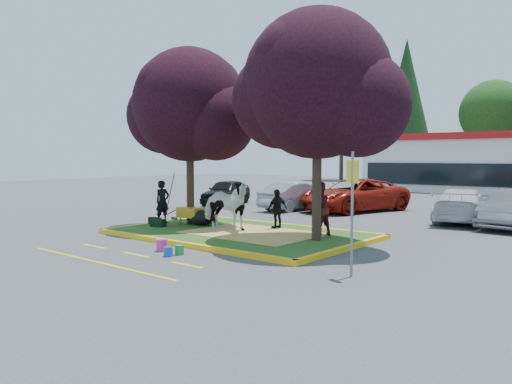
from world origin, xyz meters
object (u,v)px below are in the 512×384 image
Objects in this scene: car_black at (226,192)px; car_silver at (296,196)px; cow at (224,206)px; bucket_green at (179,250)px; bucket_blue at (168,252)px; sign_post at (352,199)px; bucket_pink at (162,245)px; wheelbarrow at (191,213)px; handler at (163,202)px; calf at (200,217)px.

car_black reaches higher than car_silver.
bucket_green is (1.42, -3.28, -0.85)m from cow.
bucket_blue is 12.51m from car_silver.
bucket_blue is (1.37, -3.63, -0.86)m from cow.
car_black is at bearing 164.02° from sign_post.
bucket_blue is (0.72, -0.38, -0.04)m from bucket_pink.
wheelbarrow is at bearing 100.70° from car_silver.
bucket_blue is 0.06× the size of car_black.
bucket_pink is at bearing -74.54° from car_black.
bucket_green is 0.78m from bucket_pink.
bucket_green is at bearing -149.36° from sign_post.
handler is at bearing 141.57° from bucket_blue.
wheelbarrow is 8.81m from sign_post.
cow is 2.11m from wheelbarrow.
handler is 1.24m from wheelbarrow.
car_black reaches higher than calf.
handler is (-1.55, -0.48, 0.52)m from calf.
bucket_blue is at bearing -121.59° from handler.
wheelbarrow reaches higher than bucket_green.
handler is at bearing 139.85° from bucket_pink.
cow is 1.18× the size of wheelbarrow.
sign_post is (6.21, -2.54, 0.73)m from cow.
calf is 0.31× the size of car_black.
cow is at bearing 110.61° from bucket_blue.
bucket_blue is (-0.05, -0.35, -0.00)m from bucket_green.
handler is 4.81× the size of bucket_pink.
calf is at bearing -179.03° from sign_post.
calf is 4.82m from bucket_green.
calf is 4.87× the size of bucket_green.
calf is 0.80× the size of handler.
calf is 4.34m from bucket_pink.
car_silver is (-8.98, 10.70, -1.03)m from sign_post.
bucket_blue is 0.06× the size of car_silver.
calf is (-1.62, 0.44, -0.56)m from cow.
calf is 9.54m from car_black.
car_black is (-8.76, 11.65, 0.57)m from bucket_blue.
calf is 0.76× the size of wheelbarrow.
wheelbarrow is at bearing -175.17° from calf.
cow is 3.41m from bucket_pink.
handler is 6.08× the size of bucket_green.
car_silver is (-2.77, 8.16, -0.29)m from cow.
handler is 5.04m from bucket_pink.
car_silver is at bearing 110.11° from bucket_green.
car_silver is (-1.15, 7.72, 0.26)m from calf.
car_black is (-8.04, 11.27, 0.53)m from bucket_pink.
handler reaches higher than bucket_green.
cow reaches higher than bucket_blue.
bucket_pink is 0.08× the size of car_silver.
car_black is (-13.60, 10.57, -1.02)m from sign_post.
wheelbarrow is 0.61× the size of sign_post.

